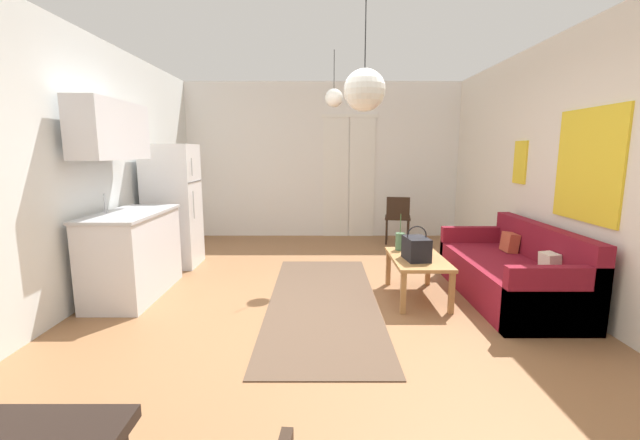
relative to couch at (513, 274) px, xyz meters
The scene contains 14 objects.
ground_plane 2.12m from the couch, 163.53° to the right, with size 5.48×8.37×0.10m, color #8E603D.
wall_back 4.04m from the couch, 120.84° to the left, with size 5.08×0.13×2.77m.
wall_right 1.36m from the couch, 50.63° to the right, with size 0.12×7.97×2.77m.
wall_left 4.68m from the couch, behind, with size 0.12×7.97×2.77m.
area_rug 2.04m from the couch, behind, with size 1.11×3.06×0.01m, color brown.
couch is the anchor object (origin of this frame).
coffee_table 1.03m from the couch, behind, with size 0.55×0.95×0.45m.
bamboo_vase 1.23m from the couch, 163.23° to the left, with size 0.10×0.10×0.41m.
handbag 1.11m from the couch, behind, with size 0.25×0.34×0.36m.
refrigerator 4.29m from the couch, 162.10° to the left, with size 0.66×0.61×1.65m.
kitchen_counter 4.14m from the couch, behind, with size 0.62×1.30×2.06m.
accent_chair 2.74m from the couch, 105.83° to the left, with size 0.49×0.47×0.81m.
pendant_lamp_near 2.80m from the couch, 142.31° to the right, with size 0.28×0.28×0.95m.
pendant_lamp_far 2.90m from the couch, 151.28° to the left, with size 0.22×0.22×0.68m.
Camera 1 is at (-0.05, -3.59, 1.55)m, focal length 23.00 mm.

